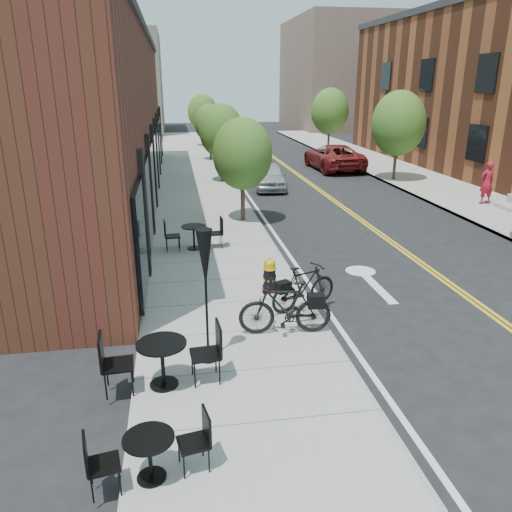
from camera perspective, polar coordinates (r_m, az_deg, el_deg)
ground at (r=11.06m, az=8.09°, el=-8.32°), size 120.00×120.00×0.00m
sidewalk_near at (r=20.00m, az=-5.88°, el=4.58°), size 4.00×70.00×0.12m
sidewalk_far at (r=23.88m, az=24.35°, el=5.37°), size 4.00×70.00×0.12m
building_near at (r=23.63m, az=-18.15°, el=14.47°), size 5.00×28.00×7.00m
bg_building_left at (r=57.54m, az=-14.96°, el=18.53°), size 8.00×14.00×10.00m
bg_building_right at (r=62.33m, az=9.11°, el=19.83°), size 10.00×16.00×12.00m
tree_near_a at (r=18.66m, az=-1.57°, el=11.59°), size 2.20×2.20×3.81m
tree_near_b at (r=26.56m, az=-3.98°, el=14.06°), size 2.30×2.30×3.98m
tree_near_c at (r=34.52m, az=-5.29°, el=14.90°), size 2.10×2.10×3.67m
tree_near_d at (r=42.47m, az=-6.14°, el=16.02°), size 2.40×2.40×4.11m
tree_far_b at (r=27.97m, az=15.97°, el=14.36°), size 2.80×2.80×4.62m
tree_far_c at (r=39.17m, az=8.44°, el=16.06°), size 2.80×2.80×4.62m
fire_hydrant at (r=12.42m, az=1.57°, el=-2.25°), size 0.49×0.49×0.87m
bicycle_left at (r=10.32m, az=3.35°, el=-5.93°), size 1.97×0.72×1.16m
bicycle_right at (r=11.50m, az=5.49°, el=-3.53°), size 1.82×1.13×1.06m
bistro_set_a at (r=7.09m, az=-12.07°, el=-21.04°), size 1.60×0.79×0.84m
bistro_set_b at (r=8.79m, az=-10.66°, el=-11.36°), size 2.00×0.91×1.07m
bistro_set_c at (r=15.71m, az=-7.12°, el=2.52°), size 1.80×0.82×0.96m
patio_umbrella at (r=8.93m, az=-5.82°, el=-1.39°), size 0.41×0.41×2.55m
parked_car_a at (r=25.37m, az=1.51°, el=9.14°), size 1.88×3.90×1.28m
parked_car_b at (r=28.76m, az=0.22°, el=10.44°), size 1.90×4.33×1.38m
parked_car_c at (r=39.40m, az=-2.90°, el=12.79°), size 2.24×4.85×1.37m
parked_car_far at (r=31.49m, az=8.84°, el=11.12°), size 2.70×5.60×1.54m
pedestrian at (r=23.70m, az=24.89°, el=7.61°), size 0.70×0.50×1.82m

